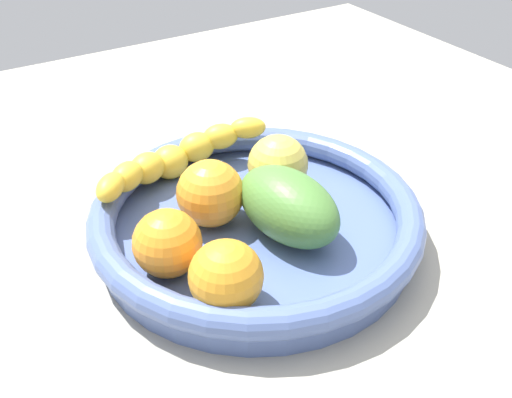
{
  "coord_description": "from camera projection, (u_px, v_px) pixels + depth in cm",
  "views": [
    {
      "loc": [
        -25.53,
        -41.86,
        41.54
      ],
      "look_at": [
        0.0,
        0.0,
        8.03
      ],
      "focal_mm": 42.3,
      "sensor_mm": 36.0,
      "label": 1
    }
  ],
  "objects": [
    {
      "name": "apple_yellow",
      "position": [
        278.0,
        165.0,
        0.64
      ],
      "size": [
        6.52,
        6.52,
        6.52
      ],
      "primitive_type": "sphere",
      "color": "#D5BE4F",
      "rests_on": "fruit_bowl"
    },
    {
      "name": "kitchen_counter",
      "position": [
        256.0,
        250.0,
        0.63
      ],
      "size": [
        120.0,
        120.0,
        3.0
      ],
      "primitive_type": "cube",
      "color": "#A09B8C",
      "rests_on": "ground"
    },
    {
      "name": "orange_front",
      "position": [
        226.0,
        276.0,
        0.5
      ],
      "size": [
        6.33,
        6.33,
        6.33
      ],
      "primitive_type": "sphere",
      "color": "orange",
      "rests_on": "fruit_bowl"
    },
    {
      "name": "banana_draped_left",
      "position": [
        175.0,
        157.0,
        0.66
      ],
      "size": [
        22.73,
        9.39,
        5.27
      ],
      "color": "yellow",
      "rests_on": "fruit_bowl"
    },
    {
      "name": "orange_mid_left",
      "position": [
        167.0,
        243.0,
        0.53
      ],
      "size": [
        6.28,
        6.28,
        6.28
      ],
      "primitive_type": "sphere",
      "color": "orange",
      "rests_on": "fruit_bowl"
    },
    {
      "name": "orange_mid_right",
      "position": [
        210.0,
        193.0,
        0.6
      ],
      "size": [
        6.79,
        6.79,
        6.79
      ],
      "primitive_type": "sphere",
      "color": "orange",
      "rests_on": "fruit_bowl"
    },
    {
      "name": "fruit_bowl",
      "position": [
        256.0,
        220.0,
        0.61
      ],
      "size": [
        33.37,
        33.37,
        4.84
      ],
      "color": "#5066A0",
      "rests_on": "kitchen_counter"
    },
    {
      "name": "mango_green",
      "position": [
        288.0,
        206.0,
        0.58
      ],
      "size": [
        8.79,
        12.93,
        6.74
      ],
      "primitive_type": "ellipsoid",
      "rotation": [
        0.0,
        0.0,
        4.85
      ],
      "color": "#50863A",
      "rests_on": "fruit_bowl"
    }
  ]
}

